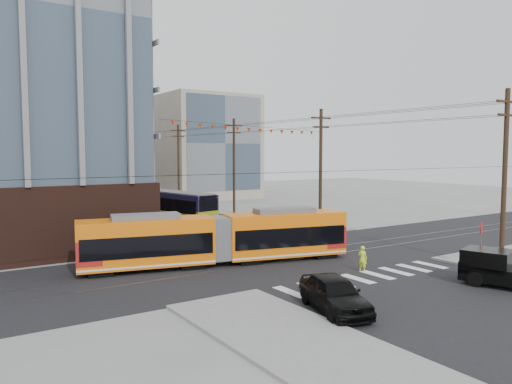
% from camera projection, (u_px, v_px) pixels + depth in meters
% --- Properties ---
extents(ground, '(160.00, 160.00, 0.00)m').
position_uv_depth(ground, '(332.00, 267.00, 31.13)').
color(ground, slate).
extents(bg_bldg_ne_near, '(14.00, 14.00, 16.00)m').
position_uv_depth(bg_bldg_ne_near, '(203.00, 147.00, 79.19)').
color(bg_bldg_ne_near, gray).
rests_on(bg_bldg_ne_near, ground).
extents(bg_bldg_ne_far, '(16.00, 16.00, 14.00)m').
position_uv_depth(bg_bldg_ne_far, '(165.00, 153.00, 96.99)').
color(bg_bldg_ne_far, '#8C99A5').
rests_on(bg_bldg_ne_far, ground).
extents(utility_pole_near, '(0.30, 0.30, 11.00)m').
position_uv_depth(utility_pole_near, '(504.00, 180.00, 30.39)').
color(utility_pole_near, black).
rests_on(utility_pole_near, ground).
extents(utility_pole_far, '(0.30, 0.30, 11.00)m').
position_uv_depth(utility_pole_far, '(140.00, 163.00, 81.91)').
color(utility_pole_far, black).
rests_on(utility_pole_far, ground).
extents(streetcar, '(17.31, 6.31, 3.32)m').
position_uv_depth(streetcar, '(219.00, 239.00, 31.75)').
color(streetcar, orange).
rests_on(streetcar, ground).
extents(city_bus, '(4.66, 11.97, 3.32)m').
position_uv_depth(city_bus, '(172.00, 207.00, 50.77)').
color(city_bus, '#1A1635').
rests_on(city_bus, ground).
extents(black_sedan, '(3.36, 5.24, 1.66)m').
position_uv_depth(black_sedan, '(334.00, 293.00, 22.36)').
color(black_sedan, black).
rests_on(black_sedan, ground).
extents(parked_car_silver, '(3.09, 4.80, 1.49)m').
position_uv_depth(parked_car_silver, '(154.00, 232.00, 40.26)').
color(parked_car_silver, '#B1B7C5').
rests_on(parked_car_silver, ground).
extents(parked_car_white, '(3.62, 5.53, 1.49)m').
position_uv_depth(parked_car_white, '(151.00, 229.00, 41.81)').
color(parked_car_white, silver).
rests_on(parked_car_white, ground).
extents(parked_car_grey, '(3.63, 4.89, 1.24)m').
position_uv_depth(parked_car_grey, '(120.00, 220.00, 48.20)').
color(parked_car_grey, '#565B5F').
rests_on(parked_car_grey, ground).
extents(pedestrian, '(0.55, 0.66, 1.55)m').
position_uv_depth(pedestrian, '(363.00, 259.00, 30.00)').
color(pedestrian, '#D7F629').
rests_on(pedestrian, ground).
extents(stop_sign, '(1.09, 1.09, 2.70)m').
position_uv_depth(stop_sign, '(481.00, 246.00, 30.78)').
color(stop_sign, '#9E0C0D').
rests_on(stop_sign, ground).
extents(jersey_barrier, '(1.17, 4.28, 0.85)m').
position_uv_depth(jersey_barrier, '(312.00, 226.00, 45.56)').
color(jersey_barrier, slate).
rests_on(jersey_barrier, ground).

